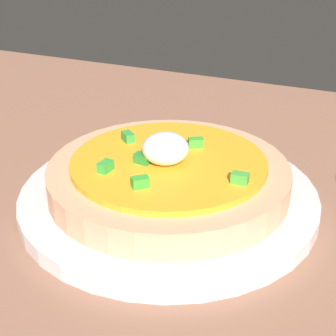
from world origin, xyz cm
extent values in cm
cube|color=#8E604A|center=(0.00, 0.00, 1.28)|extent=(106.45, 68.72, 2.55)
cylinder|color=silver|center=(-0.06, -2.54, 3.23)|extent=(25.09, 25.09, 1.35)
cylinder|color=tan|center=(-0.06, -2.54, 5.08)|extent=(20.13, 20.13, 2.34)
cylinder|color=orange|center=(-0.06, -2.54, 6.50)|extent=(16.22, 16.22, 0.50)
ellipsoid|color=white|center=(0.37, -3.18, 7.99)|extent=(3.80, 3.80, 2.49)
cube|color=green|center=(-4.80, -0.65, 7.15)|extent=(1.50, 1.43, 0.80)
cube|color=green|center=(6.50, -4.05, 7.15)|extent=(1.32, 0.87, 0.80)
cube|color=green|center=(1.17, 0.63, 7.15)|extent=(1.51, 1.33, 0.80)
cube|color=green|center=(-0.70, 0.20, 7.15)|extent=(1.43, 1.07, 0.80)
cube|color=green|center=(-3.64, -6.49, 7.15)|extent=(0.91, 1.35, 0.80)
cube|color=green|center=(0.14, -7.66, 7.15)|extent=(1.48, 1.46, 0.80)
cube|color=#28832F|center=(-1.65, -4.04, 7.15)|extent=(1.36, 0.94, 0.80)
camera|label=1|loc=(14.71, -35.58, 24.50)|focal=52.37mm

